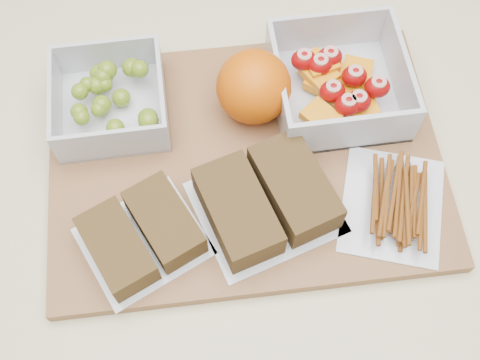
{
  "coord_description": "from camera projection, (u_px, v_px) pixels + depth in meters",
  "views": [
    {
      "loc": [
        -0.05,
        -0.29,
        1.49
      ],
      "look_at": [
        -0.01,
        -0.02,
        0.93
      ],
      "focal_mm": 45.0,
      "sensor_mm": 36.0,
      "label": 1
    }
  ],
  "objects": [
    {
      "name": "orange",
      "position": [
        254.0,
        87.0,
        0.64
      ],
      "size": [
        0.08,
        0.08,
        0.08
      ],
      "primitive_type": "sphere",
      "color": "#E35C05",
      "rests_on": "cutting_board"
    },
    {
      "name": "sandwich_bag_left",
      "position": [
        141.0,
        236.0,
        0.59
      ],
      "size": [
        0.15,
        0.14,
        0.04
      ],
      "color": "silver",
      "rests_on": "cutting_board"
    },
    {
      "name": "counter",
      "position": [
        244.0,
        289.0,
        1.06
      ],
      "size": [
        1.2,
        0.9,
        0.9
      ],
      "primitive_type": "cube",
      "color": "beige",
      "rests_on": "ground"
    },
    {
      "name": "fruit_container",
      "position": [
        338.0,
        84.0,
        0.66
      ],
      "size": [
        0.14,
        0.14,
        0.06
      ],
      "color": "silver",
      "rests_on": "cutting_board"
    },
    {
      "name": "ground",
      "position": [
        243.0,
        340.0,
        1.46
      ],
      "size": [
        4.0,
        4.0,
        0.0
      ],
      "primitive_type": "plane",
      "color": "gray",
      "rests_on": "ground"
    },
    {
      "name": "cutting_board",
      "position": [
        245.0,
        160.0,
        0.65
      ],
      "size": [
        0.42,
        0.31,
        0.02
      ],
      "primitive_type": "cube",
      "rotation": [
        0.0,
        0.0,
        -0.02
      ],
      "color": "#8D603A",
      "rests_on": "counter"
    },
    {
      "name": "grape_container",
      "position": [
        112.0,
        98.0,
        0.65
      ],
      "size": [
        0.12,
        0.12,
        0.05
      ],
      "color": "silver",
      "rests_on": "cutting_board"
    },
    {
      "name": "pretzel_bag",
      "position": [
        395.0,
        201.0,
        0.61
      ],
      "size": [
        0.14,
        0.15,
        0.03
      ],
      "color": "silver",
      "rests_on": "cutting_board"
    },
    {
      "name": "sandwich_bag_center",
      "position": [
        266.0,
        200.0,
        0.6
      ],
      "size": [
        0.17,
        0.15,
        0.04
      ],
      "color": "silver",
      "rests_on": "cutting_board"
    }
  ]
}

